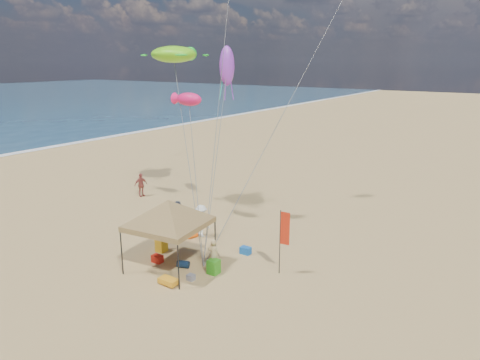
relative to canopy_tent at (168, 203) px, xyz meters
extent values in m
plane|color=tan|center=(1.83, 0.41, -3.36)|extent=(280.00, 280.00, 0.00)
cylinder|color=black|center=(-1.81, 1.41, -2.28)|extent=(0.06, 0.06, 2.16)
cylinder|color=black|center=(1.41, 1.81, -2.28)|extent=(0.06, 0.06, 2.16)
cylinder|color=black|center=(-1.41, -1.81, -2.28)|extent=(0.06, 0.06, 2.16)
cylinder|color=black|center=(1.81, -1.41, -2.28)|extent=(0.06, 0.06, 2.16)
cube|color=olive|center=(0.00, 0.00, -1.07)|extent=(3.73, 3.73, 0.26)
pyramid|color=olive|center=(0.00, 0.00, 0.14)|extent=(6.50, 6.50, 1.08)
cylinder|color=black|center=(4.74, 2.48, -1.76)|extent=(0.04, 0.04, 3.20)
cube|color=red|center=(4.97, 2.51, -1.03)|extent=(0.47, 0.08, 1.60)
cube|color=red|center=(-0.96, 0.05, -3.17)|extent=(0.54, 0.38, 0.38)
cube|color=#1456AA|center=(2.18, 3.41, -3.17)|extent=(0.54, 0.38, 0.38)
cylinder|color=#0B1B31|center=(0.52, 0.33, -3.18)|extent=(0.69, 0.54, 0.36)
cylinder|color=#FF620E|center=(-1.56, 3.49, -3.18)|extent=(0.54, 0.69, 0.36)
cube|color=#2D8718|center=(2.15, 0.69, -3.01)|extent=(0.50, 0.50, 0.70)
cube|color=yellow|center=(-1.72, 1.14, -3.01)|extent=(0.50, 0.50, 0.70)
cube|color=slate|center=(1.69, -0.45, -3.22)|extent=(0.34, 0.30, 0.28)
cube|color=orange|center=(1.13, -1.38, -3.16)|extent=(0.90, 0.50, 0.24)
imported|color=tan|center=(1.94, 0.96, -2.55)|extent=(0.69, 0.57, 1.62)
imported|color=#383E4D|center=(-2.79, 3.73, -2.40)|extent=(1.05, 0.88, 1.92)
imported|color=silver|center=(-1.26, 3.99, -2.41)|extent=(1.30, 0.83, 1.91)
imported|color=#A2473E|center=(-10.00, 7.60, -2.48)|extent=(0.69, 1.12, 1.78)
ellipsoid|color=#6DDC16|center=(-6.53, 7.93, 6.92)|extent=(3.69, 3.17, 1.08)
ellipsoid|color=#F41863|center=(-3.70, 6.06, 4.27)|extent=(2.03, 1.48, 0.81)
ellipsoid|color=purple|center=(-1.46, 6.89, 6.23)|extent=(1.05, 1.05, 2.28)
camera|label=1|loc=(14.11, -14.68, 6.56)|focal=33.22mm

